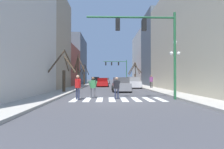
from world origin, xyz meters
name	(u,v)px	position (x,y,z in m)	size (l,w,h in m)	color
ground_plane	(118,100)	(0.00, 0.00, 0.00)	(240.00, 240.00, 0.00)	#424247
sidewalk_left	(39,100)	(-5.54, 0.00, 0.07)	(2.15, 90.00, 0.15)	#ADA89E
sidewalk_right	(195,99)	(5.54, 0.00, 0.07)	(2.15, 90.00, 0.15)	#ADA89E
building_row_left	(53,54)	(-9.61, 16.34, 5.51)	(6.00, 44.86, 12.96)	beige
building_row_right	(169,49)	(9.61, 16.17, 6.28)	(6.00, 43.67, 13.81)	#BCB299
crosswalk_stripes	(118,99)	(0.00, 0.51, 0.00)	(6.75, 2.60, 0.01)	white
traffic_signal_near	(150,36)	(2.36, 0.36, 4.68)	(6.61, 0.28, 6.46)	#236038
traffic_signal_far	(118,66)	(2.04, 31.35, 4.44)	(5.90, 0.28, 6.03)	#236038
street_lamp_right_corner	(175,56)	(5.15, 2.68, 3.48)	(0.95, 0.36, 4.74)	#1E4C2D
car_parked_left_near	(125,81)	(3.36, 27.38, 0.78)	(1.97, 4.75, 1.67)	red
car_driving_toward_lane	(95,81)	(-3.32, 27.08, 0.81)	(2.04, 4.41, 1.74)	black
car_driving_away_lane	(121,85)	(0.86, 8.10, 0.77)	(2.12, 4.74, 1.64)	gray
car_parked_left_far	(106,81)	(-0.98, 33.76, 0.72)	(2.01, 4.13, 1.54)	gray
car_parked_right_mid	(133,83)	(3.27, 14.47, 0.80)	(2.15, 4.23, 1.73)	silver
car_parked_left_mid	(103,82)	(-1.53, 18.78, 0.73)	(2.11, 4.33, 1.55)	red
pedestrian_on_right_sidewalk	(78,85)	(-2.95, 0.48, 1.07)	(0.56, 0.66, 1.81)	#282D47
pedestrian_on_left_sidewalk	(93,86)	(-1.92, 1.39, 0.99)	(0.72, 0.26, 1.67)	#4C4C51
pedestrian_crossing_street	(117,86)	(-0.08, 0.78, 0.97)	(0.61, 0.50, 1.65)	#282D47
pedestrian_near_right_corner	(151,80)	(5.59, 12.50, 1.23)	(0.44, 0.74, 1.82)	black
street_tree_right_near	(65,72)	(-5.22, 5.95, 2.21)	(2.84, 2.41, 4.45)	#473828
street_tree_left_near	(135,73)	(5.20, 24.44, 2.51)	(3.58, 2.08, 4.76)	#473828
street_tree_left_mid	(84,75)	(-5.44, 23.80, 2.12)	(2.02, 1.70, 4.24)	#473828
street_tree_right_mid	(78,72)	(-5.32, 15.45, 2.51)	(2.11, 1.73, 5.21)	brown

